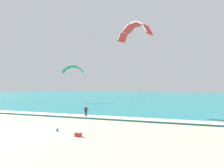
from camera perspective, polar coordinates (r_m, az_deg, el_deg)
ground_plane at (r=22.43m, az=-22.98°, el=-11.65°), size 200.00×200.00×0.00m
sea at (r=88.20m, az=11.40°, el=-3.22°), size 200.00×120.00×0.20m
surf_foam at (r=32.00m, az=-7.58°, el=-7.90°), size 200.00×2.26×0.04m
surfboard at (r=31.34m, az=-6.55°, el=-8.42°), size 0.63×1.45×0.09m
kitesurfer at (r=31.24m, az=-6.54°, el=-6.75°), size 0.56×0.56×1.69m
kite_primary at (r=36.95m, az=5.71°, el=13.48°), size 8.02×9.21×13.14m
kite_distant at (r=62.84m, az=-9.70°, el=3.87°), size 5.79×2.84×2.19m
cooler_box at (r=20.28m, az=-8.46°, el=-12.30°), size 0.58×0.38×0.40m
beach_ball at (r=22.88m, az=-13.55°, el=-11.07°), size 0.30×0.30×0.30m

